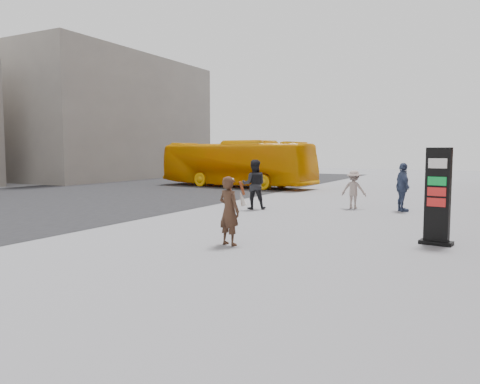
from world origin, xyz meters
The scene contains 9 objects.
ground centered at (0.00, 0.00, 0.00)m, with size 100.00×100.00×0.00m, color #9E9EA3.
road centered at (-13.00, 5.00, 0.00)m, with size 16.00×60.00×0.01m, color black.
bg_building_far centered at (-24.00, 20.00, 5.00)m, with size 10.00×18.00×10.00m, color gray.
info_pylon centered at (4.08, 1.75, 1.17)m, with size 0.79×0.47×2.34m.
woman centered at (-0.31, -0.64, 0.85)m, with size 0.73×0.70×1.66m.
bus centered at (-8.96, 15.73, 1.45)m, with size 2.44×10.44×2.91m, color orange.
pedestrian_a centered at (-2.88, 5.92, 0.96)m, with size 0.94×0.73×1.93m, color black.
pedestrian_b centered at (0.50, 7.95, 0.75)m, with size 0.97×0.56×1.50m, color gray.
pedestrian_c centered at (2.34, 7.88, 0.91)m, with size 1.07×0.44×1.82m, color #3C496A.
Camera 1 is at (5.09, -10.32, 2.25)m, focal length 35.00 mm.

